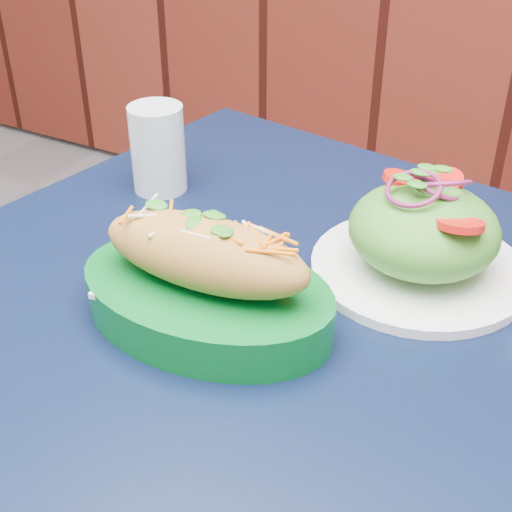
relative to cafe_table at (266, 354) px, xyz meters
The scene contains 4 objects.
cafe_table is the anchor object (origin of this frame).
banh_mi_basket 0.16m from the cafe_table, 114.45° to the right, with size 0.28×0.19×0.13m.
salad_plate 0.23m from the cafe_table, 42.42° to the left, with size 0.25×0.25×0.12m.
water_glass 0.33m from the cafe_table, 148.99° to the left, with size 0.07×0.07×0.12m, color silver.
Camera 1 is at (0.30, 0.96, 1.21)m, focal length 50.00 mm.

